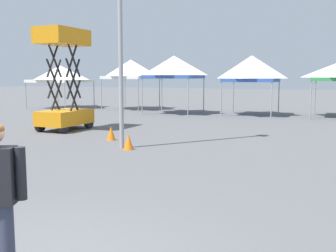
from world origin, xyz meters
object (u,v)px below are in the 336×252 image
at_px(canopy_tent_behind_center, 60,74).
at_px(traffic_cone_lot_center, 129,142).
at_px(canopy_tent_behind_left, 131,69).
at_px(canopy_tent_left_of_center, 174,67).
at_px(scissor_lift, 64,100).
at_px(canopy_tent_far_left, 252,69).
at_px(traffic_cone_near_barrier, 111,133).

relative_size(canopy_tent_behind_center, traffic_cone_lot_center, 7.57).
bearing_deg(canopy_tent_behind_left, canopy_tent_left_of_center, -22.42).
height_order(scissor_lift, traffic_cone_lot_center, scissor_lift).
xyz_separation_m(canopy_tent_behind_left, traffic_cone_lot_center, (8.08, -13.52, -2.50)).
bearing_deg(scissor_lift, canopy_tent_behind_center, 131.55).
bearing_deg(traffic_cone_lot_center, canopy_tent_behind_left, 120.89).
bearing_deg(canopy_tent_behind_center, canopy_tent_behind_left, 15.22).
distance_m(canopy_tent_left_of_center, canopy_tent_far_left, 4.64).
bearing_deg(scissor_lift, traffic_cone_near_barrier, -23.99).
xyz_separation_m(canopy_tent_behind_left, canopy_tent_far_left, (8.61, -0.69, -0.04)).
height_order(canopy_tent_behind_left, traffic_cone_lot_center, canopy_tent_behind_left).
relative_size(canopy_tent_far_left, traffic_cone_near_barrier, 7.00).
distance_m(canopy_tent_left_of_center, traffic_cone_lot_center, 12.76).
height_order(canopy_tent_behind_center, scissor_lift, scissor_lift).
distance_m(canopy_tent_behind_center, scissor_lift, 12.56).
bearing_deg(canopy_tent_far_left, scissor_lift, -118.15).
bearing_deg(canopy_tent_far_left, traffic_cone_lot_center, -92.35).
height_order(canopy_tent_behind_left, scissor_lift, scissor_lift).
xyz_separation_m(canopy_tent_far_left, scissor_lift, (-5.37, -10.04, -1.44)).
bearing_deg(canopy_tent_far_left, canopy_tent_behind_left, 175.42).
relative_size(canopy_tent_behind_left, scissor_lift, 0.81).
distance_m(canopy_tent_behind_center, traffic_cone_near_barrier, 16.03).
bearing_deg(scissor_lift, canopy_tent_left_of_center, 84.70).
distance_m(traffic_cone_lot_center, traffic_cone_near_barrier, 2.01).
relative_size(canopy_tent_behind_center, scissor_lift, 0.87).
height_order(canopy_tent_behind_left, canopy_tent_far_left, canopy_tent_far_left).
bearing_deg(canopy_tent_far_left, canopy_tent_behind_center, -177.13).
bearing_deg(canopy_tent_left_of_center, scissor_lift, -95.30).
xyz_separation_m(canopy_tent_left_of_center, scissor_lift, (-0.84, -9.05, -1.56)).
height_order(canopy_tent_far_left, traffic_cone_near_barrier, canopy_tent_far_left).
xyz_separation_m(canopy_tent_behind_center, canopy_tent_left_of_center, (9.13, -0.31, 0.38)).
distance_m(canopy_tent_far_left, traffic_cone_near_barrier, 11.95).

